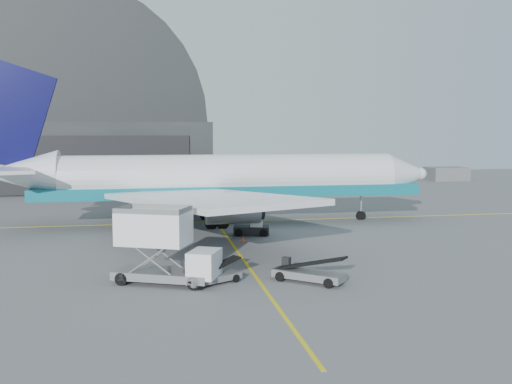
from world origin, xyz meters
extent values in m
plane|color=#565659|center=(0.00, 0.00, 0.00)|extent=(200.00, 200.00, 0.00)
cube|color=gold|center=(0.00, 20.00, 0.01)|extent=(80.00, 0.25, 0.02)
cube|color=gold|center=(0.00, -2.00, 0.01)|extent=(0.25, 40.00, 0.02)
cube|color=black|center=(-22.00, 65.00, 6.00)|extent=(50.00, 28.00, 12.00)
cube|color=black|center=(-22.00, 50.90, 5.00)|extent=(42.00, 0.40, 9.50)
cube|color=black|center=(38.00, 72.00, 0.00)|extent=(14.00, 8.00, 4.00)
cube|color=slate|center=(55.00, 68.00, 0.00)|extent=(8.00, 6.00, 2.80)
cylinder|color=white|center=(1.62, 18.59, 5.34)|extent=(36.99, 4.93, 4.93)
cone|color=white|center=(22.37, 18.59, 5.34)|extent=(4.52, 4.93, 4.93)
sphere|color=white|center=(24.42, 18.59, 5.34)|extent=(1.44, 1.44, 1.44)
cone|color=white|center=(-20.47, 18.59, 5.96)|extent=(7.19, 4.93, 4.93)
cube|color=black|center=(21.14, 18.59, 5.96)|extent=(2.67, 2.26, 0.72)
cube|color=#0E697A|center=(1.62, 18.59, 3.75)|extent=(43.15, 4.98, 1.23)
cube|color=white|center=(-2.49, 6.26, 4.32)|extent=(18.95, 25.19, 1.50)
cube|color=white|center=(-2.49, 30.92, 4.32)|extent=(18.95, 25.19, 1.50)
cube|color=white|center=(-20.99, 13.97, 6.58)|extent=(6.29, 8.60, 0.36)
cube|color=white|center=(-20.99, 23.22, 6.58)|extent=(6.29, 8.60, 0.36)
cube|color=#070739|center=(-21.50, 18.59, 12.02)|extent=(9.53, 0.51, 11.83)
cylinder|color=gray|center=(0.59, 10.37, 2.67)|extent=(5.34, 2.77, 2.77)
cylinder|color=gray|center=(0.59, 26.81, 2.67)|extent=(5.34, 2.77, 2.77)
cylinder|color=#A5A5AA|center=(17.03, 18.59, 1.44)|extent=(0.29, 0.29, 2.88)
cylinder|color=black|center=(17.03, 18.59, 0.46)|extent=(1.13, 0.36, 1.13)
cylinder|color=black|center=(-0.44, 15.30, 0.57)|extent=(1.34, 0.46, 1.34)
cylinder|color=black|center=(-0.44, 21.88, 0.57)|extent=(1.34, 0.46, 1.34)
cube|color=slate|center=(-6.48, -6.06, 0.61)|extent=(7.21, 5.12, 0.56)
cube|color=silver|center=(-3.82, -7.21, 1.51)|extent=(2.66, 3.07, 1.79)
cube|color=black|center=(-3.05, -7.54, 1.79)|extent=(0.92, 1.98, 1.01)
cube|color=silver|center=(-7.10, -5.80, 3.80)|extent=(5.41, 4.42, 2.23)
cylinder|color=black|center=(-4.59, -8.16, 0.45)|extent=(0.95, 0.66, 0.89)
cylinder|color=black|center=(-3.66, -6.00, 0.45)|extent=(0.95, 0.66, 0.89)
cylinder|color=black|center=(-9.31, -6.12, 0.45)|extent=(0.95, 0.66, 0.89)
cylinder|color=black|center=(-8.38, -3.97, 0.45)|extent=(0.95, 0.66, 0.89)
cube|color=black|center=(2.57, 11.06, 0.49)|extent=(3.85, 2.61, 0.79)
cube|color=silver|center=(3.09, 10.95, 1.19)|extent=(1.53, 1.80, 0.79)
cylinder|color=black|center=(3.60, 9.95, 0.35)|extent=(0.84, 0.46, 0.79)
cylinder|color=black|center=(3.95, 11.68, 0.35)|extent=(0.84, 0.46, 0.79)
cylinder|color=black|center=(1.18, 10.44, 0.35)|extent=(0.84, 0.46, 0.79)
cylinder|color=black|center=(1.53, 12.17, 0.35)|extent=(0.84, 0.46, 0.79)
cube|color=slate|center=(-3.23, -6.91, 0.41)|extent=(4.21, 3.20, 0.41)
cube|color=black|center=(-3.23, -6.91, 1.06)|extent=(4.21, 2.93, 1.18)
cube|color=black|center=(-4.93, -7.28, 0.87)|extent=(0.58, 0.55, 0.55)
cylinder|color=black|center=(-1.63, -6.74, 0.28)|extent=(0.59, 0.47, 0.55)
cylinder|color=black|center=(-2.27, -5.62, 0.28)|extent=(0.59, 0.47, 0.55)
cylinder|color=black|center=(-4.20, -8.19, 0.28)|extent=(0.59, 0.47, 0.55)
cylinder|color=black|center=(-4.83, -7.07, 0.28)|extent=(0.59, 0.47, 0.55)
cube|color=slate|center=(3.34, -7.58, 0.51)|extent=(4.88, 4.46, 0.51)
cube|color=black|center=(3.34, -7.58, 1.29)|extent=(4.77, 4.23, 1.44)
cube|color=black|center=(2.18, -5.81, 1.07)|extent=(0.72, 0.71, 0.67)
cylinder|color=black|center=(4.22, -9.33, 0.34)|extent=(0.70, 0.65, 0.67)
cylinder|color=black|center=(5.22, -8.12, 0.34)|extent=(0.70, 0.65, 0.67)
cylinder|color=black|center=(1.45, -7.03, 0.34)|extent=(0.70, 0.65, 0.67)
cylinder|color=black|center=(2.46, -5.82, 0.34)|extent=(0.70, 0.65, 0.67)
cube|color=#FF3F08|center=(1.17, 7.59, 0.02)|extent=(0.37, 0.37, 0.03)
cone|color=#FF3F08|center=(1.17, 7.59, 0.27)|extent=(0.37, 0.37, 0.54)
camera|label=1|loc=(-7.14, -44.71, 10.28)|focal=40.00mm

